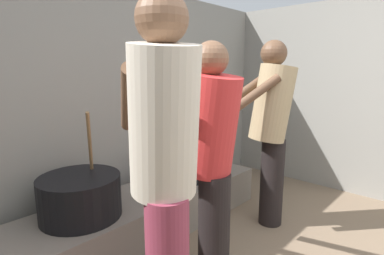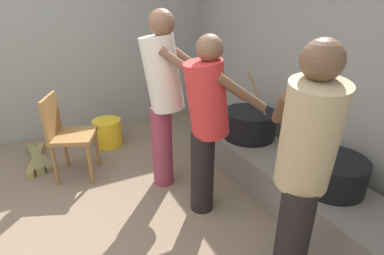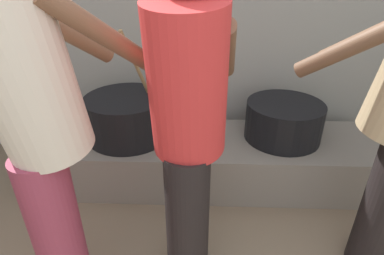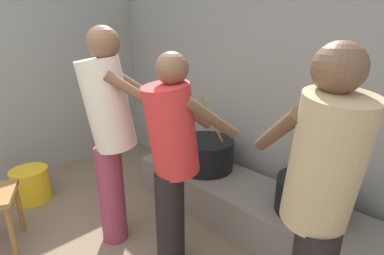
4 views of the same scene
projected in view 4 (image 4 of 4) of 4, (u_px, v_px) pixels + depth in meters
The scene contains 8 objects.
block_enclosure_rear at pixel (273, 97), 2.70m from camera, with size 4.81×0.20×2.08m, color gray.
hearth_ledge at pixel (246, 204), 2.54m from camera, with size 2.36×0.60×0.34m, color slate.
cooking_pot_main at pixel (205, 154), 2.82m from camera, with size 0.55×0.55×0.75m.
cooking_pot_secondary at pixel (311, 197), 2.11m from camera, with size 0.51×0.51×0.26m.
cook_in_tan_shirt at pixel (320, 197), 1.29m from camera, with size 0.71×0.66×1.58m.
cook_in_cream_shirt at pixel (110, 127), 2.09m from camera, with size 0.64×0.75×1.66m.
cook_in_red_shirt at pixel (173, 154), 1.87m from camera, with size 0.38×0.67×1.51m.
bucket_yellow_plastic at pixel (31, 185), 2.88m from camera, with size 0.35×0.35×0.33m, color gold.
Camera 4 is at (1.38, 0.20, 1.60)m, focal length 26.83 mm.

